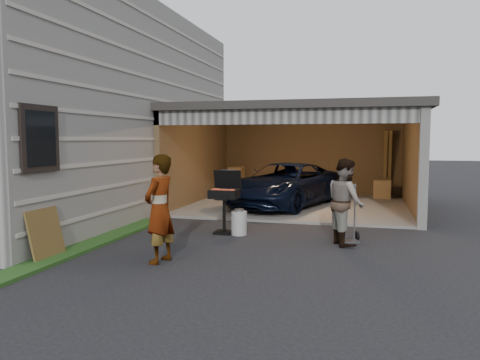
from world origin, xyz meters
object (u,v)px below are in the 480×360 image
object	(u,v)px
propane_tank	(239,223)
hand_truck	(348,231)
plywood_panel	(46,234)
minivan	(285,187)
woman	(160,209)
man	(345,202)
bbq_grill	(225,196)

from	to	relation	value
propane_tank	hand_truck	bearing A→B (deg)	-2.09
propane_tank	plywood_panel	distance (m)	3.78
propane_tank	hand_truck	world-z (taller)	hand_truck
minivan	woman	distance (m)	6.56
propane_tank	hand_truck	xyz separation A→B (m)	(2.22, -0.08, -0.03)
man	bbq_grill	xyz separation A→B (m)	(-2.51, 0.41, -0.03)
bbq_grill	plywood_panel	distance (m)	3.64
woman	propane_tank	xyz separation A→B (m)	(0.65, 2.45, -0.63)
man	hand_truck	distance (m)	0.65
woman	propane_tank	world-z (taller)	woman
bbq_grill	woman	bearing A→B (deg)	-97.05
minivan	woman	world-z (taller)	woman
man	bbq_grill	size ratio (longest dim) A/B	1.23
woman	man	world-z (taller)	woman
bbq_grill	propane_tank	bearing A→B (deg)	-13.76
man	bbq_grill	distance (m)	2.54
bbq_grill	minivan	bearing A→B (deg)	81.17
bbq_grill	plywood_panel	size ratio (longest dim) A/B	1.55
propane_tank	hand_truck	size ratio (longest dim) A/B	0.44
propane_tank	hand_truck	distance (m)	2.22
minivan	man	xyz separation A→B (m)	(1.90, -4.36, 0.20)
woman	bbq_grill	distance (m)	2.55
man	propane_tank	size ratio (longest dim) A/B	3.32
minivan	hand_truck	size ratio (longest dim) A/B	3.98
woman	hand_truck	bearing A→B (deg)	140.69
minivan	plywood_panel	world-z (taller)	minivan
woman	man	distance (m)	3.53
plywood_panel	propane_tank	bearing A→B (deg)	47.45
bbq_grill	plywood_panel	bearing A→B (deg)	-127.68
woman	man	size ratio (longest dim) A/B	1.07
woman	plywood_panel	xyz separation A→B (m)	(-1.90, -0.33, -0.45)
hand_truck	minivan	bearing A→B (deg)	91.43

